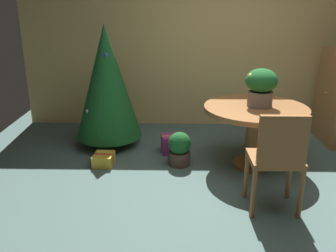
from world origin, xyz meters
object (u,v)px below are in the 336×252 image
holiday_tree (107,82)px  gift_box_purple (172,144)px  flower_vase (261,86)px  wooden_chair_near (278,156)px  gift_box_gold (104,159)px  potted_plant (179,149)px  round_dining_table (255,119)px

holiday_tree → gift_box_purple: size_ratio=5.64×
flower_vase → gift_box_purple: flower_vase is taller
holiday_tree → wooden_chair_near: bearing=-42.0°
wooden_chair_near → holiday_tree: bearing=138.0°
flower_vase → holiday_tree: 1.93m
flower_vase → gift_box_gold: 2.00m
wooden_chair_near → potted_plant: 1.36m
gift_box_gold → wooden_chair_near: bearing=-28.7°
potted_plant → flower_vase: bearing=0.1°
gift_box_gold → gift_box_purple: (0.80, 0.40, 0.04)m
gift_box_purple → wooden_chair_near: bearing=-55.0°
flower_vase → gift_box_gold: bearing=-178.9°
wooden_chair_near → potted_plant: bearing=130.7°
gift_box_gold → gift_box_purple: gift_box_purple is taller
wooden_chair_near → gift_box_purple: (-0.95, 1.36, -0.44)m
round_dining_table → flower_vase: flower_vase is taller
wooden_chair_near → holiday_tree: size_ratio=0.61×
gift_box_purple → flower_vase: bearing=-20.2°
flower_vase → holiday_tree: holiday_tree is taller
wooden_chair_near → gift_box_purple: wooden_chair_near is taller
wooden_chair_near → gift_box_gold: (-1.75, 0.96, -0.49)m
wooden_chair_near → gift_box_gold: wooden_chair_near is taller
flower_vase → holiday_tree: bearing=161.5°
flower_vase → wooden_chair_near: (-0.04, -0.99, -0.41)m
wooden_chair_near → holiday_tree: 2.42m
round_dining_table → wooden_chair_near: bearing=-90.0°
round_dining_table → potted_plant: bearing=179.3°
wooden_chair_near → gift_box_purple: 1.72m
flower_vase → gift_box_purple: (-0.99, 0.36, -0.85)m
flower_vase → gift_box_purple: bearing=159.8°
flower_vase → potted_plant: size_ratio=1.05×
holiday_tree → gift_box_gold: 1.02m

